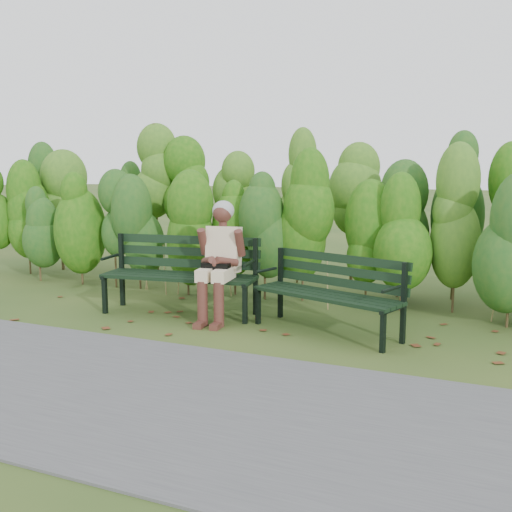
% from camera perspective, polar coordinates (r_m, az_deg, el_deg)
% --- Properties ---
extents(ground, '(80.00, 80.00, 0.00)m').
position_cam_1_polar(ground, '(6.82, -1.18, -6.65)').
color(ground, '#2B481A').
extents(footpath, '(60.00, 2.50, 0.01)m').
position_cam_1_polar(footpath, '(5.00, -12.02, -12.58)').
color(footpath, '#474749').
rests_on(footpath, ground).
extents(hedge_band, '(11.04, 1.67, 2.42)m').
position_cam_1_polar(hedge_band, '(8.32, 4.17, 4.90)').
color(hedge_band, '#47381E').
rests_on(hedge_band, ground).
extents(leaf_litter, '(5.91, 2.16, 0.01)m').
position_cam_1_polar(leaf_litter, '(6.59, -1.07, -7.17)').
color(leaf_litter, brown).
rests_on(leaf_litter, ground).
extents(bench_left, '(1.94, 0.86, 0.94)m').
position_cam_1_polar(bench_left, '(7.38, -7.01, -1.14)').
color(bench_left, black).
rests_on(bench_left, ground).
extents(bench_right, '(1.76, 1.04, 0.84)m').
position_cam_1_polar(bench_right, '(6.53, 7.20, -2.95)').
color(bench_right, black).
rests_on(bench_right, ground).
extents(seated_woman, '(0.58, 0.84, 1.39)m').
position_cam_1_polar(seated_woman, '(6.97, -3.47, 0.23)').
color(seated_woman, beige).
rests_on(seated_woman, ground).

